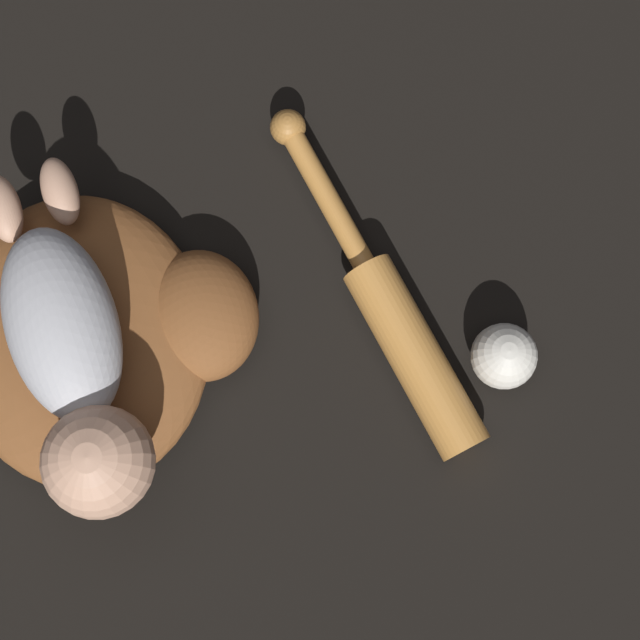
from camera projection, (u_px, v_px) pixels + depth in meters
name	position (u px, v px, depth m)	size (l,w,h in m)	color
ground_plane	(131.00, 313.00, 1.19)	(6.00, 6.00, 0.00)	black
baseball_glove	(101.00, 335.00, 1.15)	(0.37, 0.37, 0.08)	brown
baby_figure	(73.00, 366.00, 1.05)	(0.39, 0.13, 0.11)	#B2B2B7
baseball_bat	(394.00, 317.00, 1.16)	(0.43, 0.09, 0.06)	#C6843D
baseball	(504.00, 356.00, 1.15)	(0.07, 0.07, 0.07)	silver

